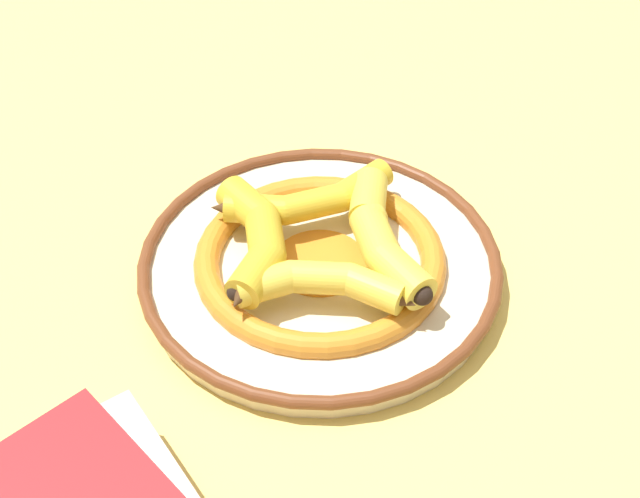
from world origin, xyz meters
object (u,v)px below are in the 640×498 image
banana_d (323,284)px  banana_a (257,240)px  decorative_bowl (320,264)px  banana_b (308,200)px  banana_c (380,234)px

banana_d → banana_a: bearing=-37.3°
decorative_bowl → banana_b: bearing=53.2°
banana_b → banana_c: banana_c is taller
decorative_bowl → banana_c: banana_c is taller
banana_a → banana_d: (0.00, -0.09, -0.00)m
banana_c → banana_d: 0.09m
banana_a → banana_c: 0.12m
banana_b → decorative_bowl: bearing=-98.1°
banana_a → banana_d: bearing=-139.1°
decorative_bowl → banana_b: 0.07m
decorative_bowl → banana_b: (0.04, 0.05, 0.04)m
banana_b → banana_d: size_ratio=1.18×
banana_d → decorative_bowl: bearing=-83.4°
banana_a → decorative_bowl: bearing=-93.8°
banana_a → banana_c: (0.09, -0.09, 0.00)m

